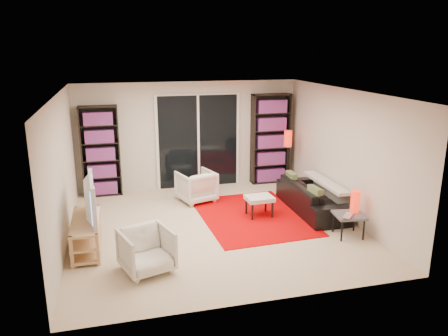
% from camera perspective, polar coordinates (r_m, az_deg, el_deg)
% --- Properties ---
extents(floor, '(5.00, 5.00, 0.00)m').
position_cam_1_polar(floor, '(7.94, -1.22, -7.66)').
color(floor, beige).
rests_on(floor, ground).
extents(wall_back, '(5.00, 0.02, 2.40)m').
position_cam_1_polar(wall_back, '(9.94, -4.58, 4.29)').
color(wall_back, beige).
rests_on(wall_back, ground).
extents(wall_front, '(5.00, 0.02, 2.40)m').
position_cam_1_polar(wall_front, '(5.26, 5.00, -5.96)').
color(wall_front, beige).
rests_on(wall_front, ground).
extents(wall_left, '(0.02, 5.00, 2.40)m').
position_cam_1_polar(wall_left, '(7.41, -20.44, -0.52)').
color(wall_left, beige).
rests_on(wall_left, ground).
extents(wall_right, '(0.02, 5.00, 2.40)m').
position_cam_1_polar(wall_right, '(8.46, 15.46, 1.79)').
color(wall_right, beige).
rests_on(wall_right, ground).
extents(ceiling, '(5.00, 5.00, 0.02)m').
position_cam_1_polar(ceiling, '(7.34, -1.33, 9.85)').
color(ceiling, white).
rests_on(ceiling, wall_back).
extents(sliding_door, '(1.92, 0.08, 2.16)m').
position_cam_1_polar(sliding_door, '(9.97, -3.39, 3.47)').
color(sliding_door, white).
rests_on(sliding_door, ground).
extents(bookshelf_left, '(0.80, 0.30, 1.95)m').
position_cam_1_polar(bookshelf_left, '(9.69, -15.81, 2.09)').
color(bookshelf_left, black).
rests_on(bookshelf_left, ground).
extents(bookshelf_right, '(0.90, 0.30, 2.10)m').
position_cam_1_polar(bookshelf_right, '(10.30, 6.09, 3.80)').
color(bookshelf_right, black).
rests_on(bookshelf_right, ground).
extents(tv_stand, '(0.43, 1.33, 0.50)m').
position_cam_1_polar(tv_stand, '(7.35, -17.52, -8.13)').
color(tv_stand, tan).
rests_on(tv_stand, floor).
extents(tv, '(0.23, 1.17, 0.67)m').
position_cam_1_polar(tv, '(7.15, -17.73, -3.90)').
color(tv, black).
rests_on(tv, tv_stand).
extents(rug, '(2.00, 2.63, 0.01)m').
position_cam_1_polar(rug, '(8.42, 3.67, -6.25)').
color(rug, '#C20002').
rests_on(rug, floor).
extents(sofa, '(0.78, 1.97, 0.57)m').
position_cam_1_polar(sofa, '(8.75, 11.44, -3.73)').
color(sofa, black).
rests_on(sofa, floor).
extents(armchair_back, '(0.87, 0.88, 0.65)m').
position_cam_1_polar(armchair_back, '(9.13, -3.65, -2.38)').
color(armchair_back, silver).
rests_on(armchair_back, floor).
extents(armchair_front, '(0.86, 0.87, 0.63)m').
position_cam_1_polar(armchair_front, '(6.44, -10.08, -10.57)').
color(armchair_front, silver).
rests_on(armchair_front, floor).
extents(ottoman, '(0.52, 0.44, 0.40)m').
position_cam_1_polar(ottoman, '(8.32, 4.64, -4.08)').
color(ottoman, silver).
rests_on(ottoman, floor).
extents(side_table, '(0.53, 0.53, 0.40)m').
position_cam_1_polar(side_table, '(7.73, 16.01, -6.11)').
color(side_table, '#4F4F54').
rests_on(side_table, floor).
extents(laptop, '(0.36, 0.37, 0.02)m').
position_cam_1_polar(laptop, '(7.58, 16.21, -6.09)').
color(laptop, silver).
rests_on(laptop, side_table).
extents(table_lamp, '(0.16, 0.16, 0.37)m').
position_cam_1_polar(table_lamp, '(7.80, 16.77, -4.18)').
color(table_lamp, red).
rests_on(table_lamp, side_table).
extents(floor_lamp, '(0.20, 0.20, 1.32)m').
position_cam_1_polar(floor_lamp, '(9.95, 8.33, 3.02)').
color(floor_lamp, black).
rests_on(floor_lamp, floor).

